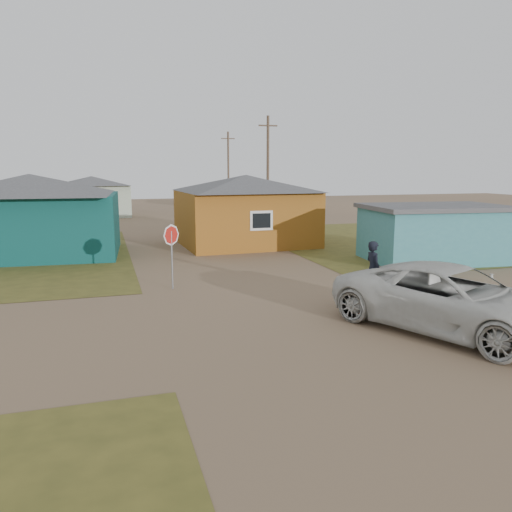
{
  "coord_description": "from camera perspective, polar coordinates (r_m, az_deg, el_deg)",
  "views": [
    {
      "loc": [
        -5.15,
        -13.02,
        4.23
      ],
      "look_at": [
        -0.23,
        3.0,
        1.3
      ],
      "focal_mm": 35.0,
      "sensor_mm": 36.0,
      "label": 1
    }
  ],
  "objects": [
    {
      "name": "shed_turquoise",
      "position": [
        24.58,
        19.7,
        2.52
      ],
      "size": [
        6.71,
        4.93,
        2.6
      ],
      "color": "teal",
      "rests_on": "ground"
    },
    {
      "name": "grass_ne",
      "position": [
        32.58,
        19.13,
        1.92
      ],
      "size": [
        20.0,
        18.0,
        0.0
      ],
      "primitive_type": "cube",
      "color": "brown",
      "rests_on": "ground"
    },
    {
      "name": "vehicle",
      "position": [
        14.06,
        21.52,
        -4.63
      ],
      "size": [
        5.2,
        6.88,
        1.74
      ],
      "primitive_type": "imported",
      "rotation": [
        0.0,
        0.0,
        0.43
      ],
      "color": "silver",
      "rests_on": "ground"
    },
    {
      "name": "house_pale_north",
      "position": [
        59.73,
        -25.74,
        6.58
      ],
      "size": [
        6.28,
        5.81,
        3.4
      ],
      "color": "#A3B198",
      "rests_on": "ground"
    },
    {
      "name": "house_yellow",
      "position": [
        28.17,
        -1.25,
        5.39
      ],
      "size": [
        7.72,
        6.76,
        3.9
      ],
      "color": "#915416",
      "rests_on": "ground"
    },
    {
      "name": "utility_pole_far",
      "position": [
        52.57,
        -3.18,
        9.81
      ],
      "size": [
        1.4,
        0.2,
        8.0
      ],
      "color": "brown",
      "rests_on": "ground"
    },
    {
      "name": "house_pale_west",
      "position": [
        47.09,
        -18.19,
        6.55
      ],
      "size": [
        7.04,
        6.15,
        3.6
      ],
      "color": "#A3B198",
      "rests_on": "ground"
    },
    {
      "name": "stop_sign",
      "position": [
        17.78,
        -9.65,
        1.66
      ],
      "size": [
        0.74,
        0.25,
        2.32
      ],
      "color": "gray",
      "rests_on": "ground"
    },
    {
      "name": "utility_pole_near",
      "position": [
        36.91,
        1.36,
        9.78
      ],
      "size": [
        1.4,
        0.2,
        8.0
      ],
      "color": "brown",
      "rests_on": "ground"
    },
    {
      "name": "house_teal",
      "position": [
        26.82,
        -24.25,
        4.4
      ],
      "size": [
        8.93,
        7.08,
        4.0
      ],
      "color": "#0A3937",
      "rests_on": "ground"
    },
    {
      "name": "cyclist",
      "position": [
        16.08,
        13.17,
        -2.89
      ],
      "size": [
        1.8,
        0.65,
        2.03
      ],
      "color": "black",
      "rests_on": "ground"
    },
    {
      "name": "ground",
      "position": [
        14.63,
        4.35,
        -6.92
      ],
      "size": [
        120.0,
        120.0,
        0.0
      ],
      "primitive_type": "plane",
      "color": "brown"
    },
    {
      "name": "house_beige_east",
      "position": [
        55.19,
        -1.12,
        7.46
      ],
      "size": [
        6.95,
        6.05,
        3.6
      ],
      "color": "#9B8F6E",
      "rests_on": "ground"
    }
  ]
}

